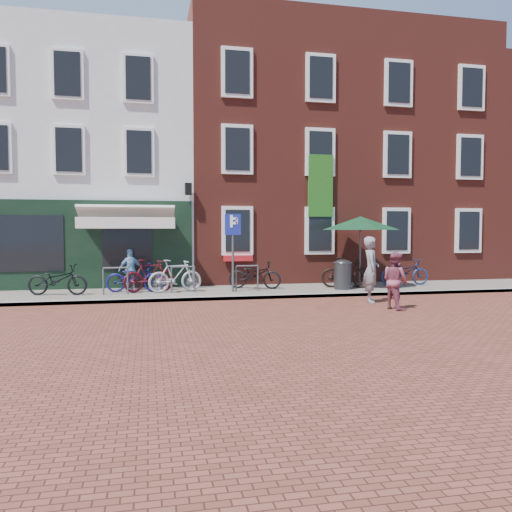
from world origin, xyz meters
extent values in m
plane|color=brown|center=(0.00, 0.00, 0.00)|extent=(80.00, 80.00, 0.00)
cube|color=slate|center=(1.00, 1.50, 0.05)|extent=(24.00, 3.00, 0.10)
cube|color=silver|center=(-5.00, 7.00, 4.50)|extent=(8.00, 8.00, 9.00)
cube|color=maroon|center=(2.00, 7.00, 5.00)|extent=(6.00, 8.00, 10.00)
cube|color=maroon|center=(8.00, 7.00, 5.00)|extent=(6.00, 8.00, 10.00)
cube|color=maroon|center=(14.50, 7.00, 4.50)|extent=(7.00, 8.00, 9.00)
cylinder|color=#353538|center=(3.66, 1.09, 0.52)|extent=(0.56, 0.56, 0.84)
ellipsoid|color=#353538|center=(3.66, 1.09, 1.00)|extent=(0.56, 0.56, 0.25)
cylinder|color=#4C4C4F|center=(0.04, 1.14, 1.27)|extent=(0.07, 0.07, 2.35)
cube|color=navy|center=(0.04, 1.12, 2.20)|extent=(0.50, 0.04, 0.65)
cylinder|color=#4C4C4F|center=(4.46, 1.57, 0.14)|extent=(0.50, 0.50, 0.08)
cylinder|color=#4C4C4F|center=(4.46, 1.57, 1.23)|extent=(0.06, 0.06, 2.26)
cone|color=#10381E|center=(4.46, 1.57, 2.36)|extent=(2.69, 2.69, 0.45)
imported|color=gray|center=(3.56, -1.25, 0.92)|extent=(0.64, 0.78, 1.84)
imported|color=#8E4254|center=(3.64, -2.51, 0.73)|extent=(0.74, 0.85, 1.47)
imported|color=#84B9DD|center=(-3.10, 2.18, 0.76)|extent=(0.84, 0.59, 1.32)
imported|color=black|center=(-5.17, 1.42, 0.56)|extent=(1.82, 0.91, 0.91)
imported|color=#4C0D15|center=(-2.51, 1.69, 0.61)|extent=(1.75, 1.06, 1.01)
imported|color=#120F59|center=(-2.96, 1.70, 0.56)|extent=(1.80, 0.82, 0.91)
imported|color=#AAAAAD|center=(-1.73, 1.40, 0.61)|extent=(1.75, 0.83, 1.01)
imported|color=black|center=(0.88, 1.83, 0.56)|extent=(1.84, 1.22, 0.91)
imported|color=black|center=(3.93, 1.41, 0.61)|extent=(1.75, 1.02, 1.01)
imported|color=navy|center=(6.22, 1.75, 0.56)|extent=(1.77, 0.69, 0.91)
camera|label=1|loc=(-2.52, -14.41, 2.04)|focal=35.60mm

